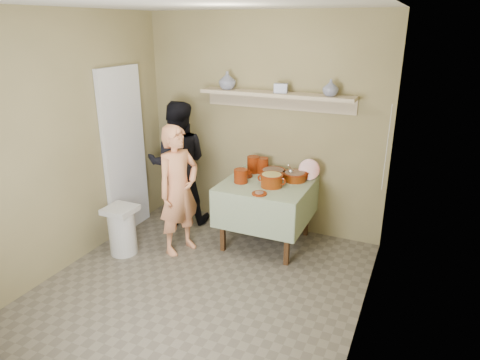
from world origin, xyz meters
The scene contains 22 objects.
ground centered at (0.00, 0.00, 0.00)m, with size 3.50×3.50×0.00m, color #686052.
tile_panel centered at (-1.46, 0.95, 1.00)m, with size 0.06×0.70×2.00m, color silver.
plate_stack_a centered at (-0.03, 1.54, 0.86)m, with size 0.15×0.15×0.20m, color #691700.
plate_stack_b centered at (0.07, 1.57, 0.85)m, with size 0.15×0.15×0.18m, color #691700.
bowl_stack centered at (-0.02, 1.15, 0.84)m, with size 0.16×0.16×0.16m, color #691700.
empty_bowl centered at (-0.06, 1.36, 0.79)m, with size 0.18×0.18×0.05m, color #691700.
propped_lid centered at (0.65, 1.56, 0.88)m, with size 0.24×0.24×0.02m, color #691700.
vase_right centered at (0.82, 1.62, 1.81)m, with size 0.17×0.17×0.18m, color navy.
vase_left centered at (-0.40, 1.62, 1.82)m, with size 0.20×0.20×0.21m, color navy.
ceramic_box centered at (0.27, 1.61, 1.77)m, with size 0.15×0.11×0.11m, color navy.
person_cook centered at (-0.57, 0.72, 0.73)m, with size 0.53×0.35×1.46m, color #EA9465.
person_helper centered at (-0.99, 1.39, 0.79)m, with size 0.77×0.60×1.58m, color black.
room_shell centered at (0.00, 0.00, 1.61)m, with size 3.04×3.54×2.62m.
serving_table centered at (0.25, 1.28, 0.64)m, with size 0.97×0.97×0.76m.
cazuela_meat_a centered at (0.26, 1.45, 0.82)m, with size 0.30×0.30×0.10m.
cazuela_meat_b centered at (0.51, 1.46, 0.82)m, with size 0.28×0.28×0.10m.
ladle centered at (0.47, 1.44, 0.87)m, with size 0.08×0.26×0.19m.
cazuela_rice centered at (0.34, 1.18, 0.85)m, with size 0.33×0.25×0.14m.
front_plate centered at (0.30, 0.90, 0.77)m, with size 0.16×0.16×0.03m.
wall_shelf centered at (0.20, 1.65, 1.67)m, with size 1.80×0.25×0.21m.
trash_bin centered at (-1.13, 0.39, 0.28)m, with size 0.32×0.32×0.56m.
electrical_cord centered at (1.47, 1.48, 1.25)m, with size 0.01×0.05×0.90m.
Camera 1 is at (1.82, -2.98, 2.44)m, focal length 32.00 mm.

